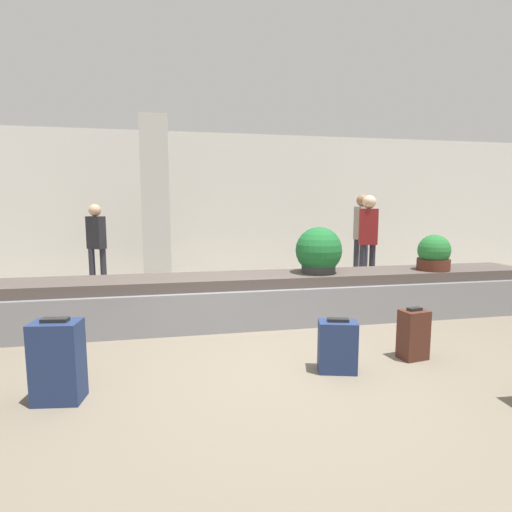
# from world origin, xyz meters

# --- Properties ---
(ground_plane) EXTENTS (18.00, 18.00, 0.00)m
(ground_plane) POSITION_xyz_m (0.00, 0.00, 0.00)
(ground_plane) COLOR #6B6051
(back_wall) EXTENTS (18.00, 0.06, 3.20)m
(back_wall) POSITION_xyz_m (0.00, 5.67, 1.60)
(back_wall) COLOR silver
(back_wall) RESTS_ON ground_plane
(carousel) EXTENTS (8.26, 0.91, 0.64)m
(carousel) POSITION_xyz_m (0.00, 1.45, 0.31)
(carousel) COLOR gray
(carousel) RESTS_ON ground_plane
(pillar) EXTENTS (0.50, 0.50, 3.20)m
(pillar) POSITION_xyz_m (-1.40, 4.11, 1.60)
(pillar) COLOR beige
(pillar) RESTS_ON ground_plane
(suitcase_1) EXTENTS (0.40, 0.30, 0.52)m
(suitcase_1) POSITION_xyz_m (0.43, -0.31, 0.25)
(suitcase_1) COLOR navy
(suitcase_1) RESTS_ON ground_plane
(suitcase_2) EXTENTS (0.40, 0.29, 0.69)m
(suitcase_2) POSITION_xyz_m (-1.98, -0.42, 0.33)
(suitcase_2) COLOR navy
(suitcase_2) RESTS_ON ground_plane
(suitcase_3) EXTENTS (0.29, 0.24, 0.54)m
(suitcase_3) POSITION_xyz_m (1.32, -0.16, 0.26)
(suitcase_3) COLOR #472319
(suitcase_3) RESTS_ON ground_plane
(potted_plant_0) EXTENTS (0.45, 0.45, 0.51)m
(potted_plant_0) POSITION_xyz_m (2.56, 1.32, 0.87)
(potted_plant_0) COLOR #4C2319
(potted_plant_0) RESTS_ON carousel
(potted_plant_1) EXTENTS (0.63, 0.63, 0.63)m
(potted_plant_1) POSITION_xyz_m (0.87, 1.42, 0.93)
(potted_plant_1) COLOR #2D2D2D
(potted_plant_1) RESTS_ON carousel
(traveler_0) EXTENTS (0.37, 0.33, 1.58)m
(traveler_0) POSITION_xyz_m (-2.50, 4.11, 0.93)
(traveler_0) COLOR #282833
(traveler_0) RESTS_ON ground_plane
(traveler_1) EXTENTS (0.37, 0.31, 1.78)m
(traveler_1) POSITION_xyz_m (2.76, 4.02, 1.08)
(traveler_1) COLOR #282833
(traveler_1) RESTS_ON ground_plane
(traveler_2) EXTENTS (0.36, 0.27, 1.74)m
(traveler_2) POSITION_xyz_m (2.44, 3.10, 1.05)
(traveler_2) COLOR #282833
(traveler_2) RESTS_ON ground_plane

